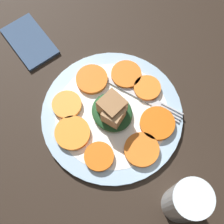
% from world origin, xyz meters
% --- Properties ---
extents(table_slab, '(1.20, 1.20, 0.02)m').
position_xyz_m(table_slab, '(0.00, 0.00, 0.01)').
color(table_slab, black).
rests_on(table_slab, ground).
extents(plate, '(0.30, 0.30, 0.01)m').
position_xyz_m(plate, '(0.00, 0.00, 0.03)').
color(plate, '#99B7D1').
rests_on(plate, table_slab).
extents(carrot_slice_0, '(0.07, 0.07, 0.01)m').
position_xyz_m(carrot_slice_0, '(0.09, -0.01, 0.04)').
color(carrot_slice_0, orange).
rests_on(carrot_slice_0, plate).
extents(carrot_slice_1, '(0.06, 0.06, 0.01)m').
position_xyz_m(carrot_slice_1, '(0.07, 0.07, 0.04)').
color(carrot_slice_1, orange).
rests_on(carrot_slice_1, plate).
extents(carrot_slice_2, '(0.07, 0.07, 0.01)m').
position_xyz_m(carrot_slice_2, '(0.01, 0.09, 0.04)').
color(carrot_slice_2, orange).
rests_on(carrot_slice_2, plate).
extents(carrot_slice_3, '(0.06, 0.06, 0.01)m').
position_xyz_m(carrot_slice_3, '(-0.06, 0.08, 0.04)').
color(carrot_slice_3, orange).
rests_on(carrot_slice_3, plate).
extents(carrot_slice_4, '(0.07, 0.07, 0.01)m').
position_xyz_m(carrot_slice_4, '(-0.10, 0.00, 0.04)').
color(carrot_slice_4, orange).
rests_on(carrot_slice_4, plate).
extents(carrot_slice_5, '(0.07, 0.07, 0.01)m').
position_xyz_m(carrot_slice_5, '(-0.08, -0.06, 0.04)').
color(carrot_slice_5, '#D45F12').
rests_on(carrot_slice_5, plate).
extents(carrot_slice_6, '(0.06, 0.06, 0.01)m').
position_xyz_m(carrot_slice_6, '(-0.00, -0.10, 0.04)').
color(carrot_slice_6, orange).
rests_on(carrot_slice_6, plate).
extents(carrot_slice_7, '(0.07, 0.07, 0.01)m').
position_xyz_m(carrot_slice_7, '(0.05, -0.08, 0.04)').
color(carrot_slice_7, orange).
rests_on(carrot_slice_7, plate).
extents(center_pile, '(0.09, 0.08, 0.06)m').
position_xyz_m(center_pile, '(-0.00, 0.00, 0.06)').
color(center_pile, '#1E4723').
rests_on(center_pile, plate).
extents(fork, '(0.19, 0.09, 0.00)m').
position_xyz_m(fork, '(-0.01, -0.07, 0.03)').
color(fork, '#B2B2B7').
rests_on(fork, plate).
extents(water_glass, '(0.07, 0.07, 0.12)m').
position_xyz_m(water_glass, '(-0.23, 0.01, 0.08)').
color(water_glass, silver).
rests_on(water_glass, table_slab).
extents(napkin, '(0.14, 0.08, 0.01)m').
position_xyz_m(napkin, '(0.27, 0.04, 0.02)').
color(napkin, '#334766').
rests_on(napkin, table_slab).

